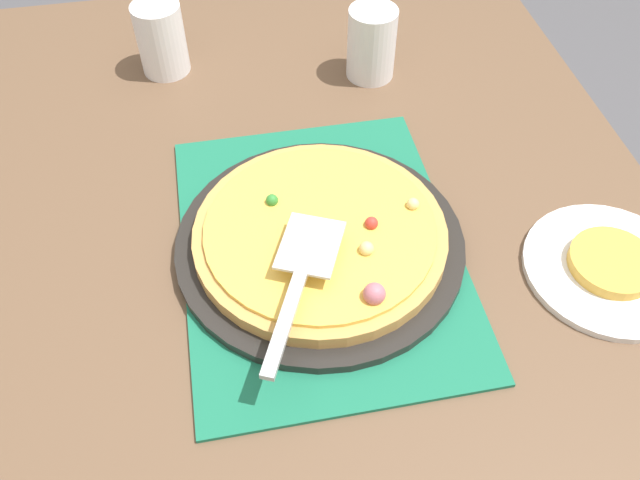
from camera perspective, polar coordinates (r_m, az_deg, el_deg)
The scene contains 10 objects.
ground_plane at distance 1.54m, azimuth 0.00°, elevation -18.84°, with size 8.00×8.00×0.00m, color #4C4C51.
dining_table at distance 0.97m, azimuth 0.00°, elevation -4.93°, with size 1.40×1.00×0.75m.
placemat at distance 0.88m, azimuth 0.00°, elevation -0.71°, with size 0.48×0.36×0.01m, color #196B4C.
pizza_pan at distance 0.87m, azimuth 0.00°, elevation -0.30°, with size 0.38×0.38×0.01m, color black.
pizza at distance 0.86m, azimuth 0.06°, elevation 0.51°, with size 0.33×0.33×0.05m.
plate_far_right at distance 0.94m, azimuth 23.58°, elevation -2.28°, with size 0.22×0.22×0.01m, color white.
served_slice_right at distance 0.93m, azimuth 23.83°, elevation -1.78°, with size 0.11×0.11×0.02m, color gold.
cup_near at distance 1.18m, azimuth -13.50°, elevation 16.48°, with size 0.08×0.08×0.12m, color white.
cup_far at distance 1.14m, azimuth 4.45°, elevation 16.50°, with size 0.08×0.08×0.12m, color white.
pizza_server at distance 0.77m, azimuth -1.71°, elevation -3.08°, with size 0.23×0.13×0.01m.
Camera 1 is at (-0.55, 0.10, 1.43)m, focal length 37.22 mm.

